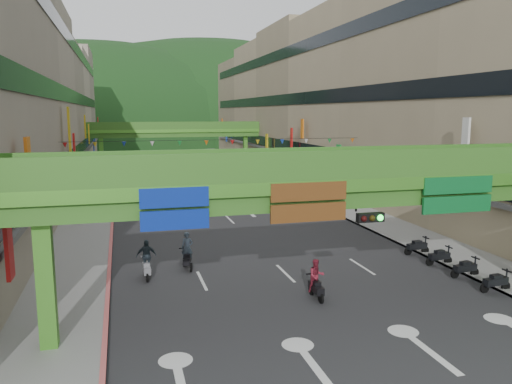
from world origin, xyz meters
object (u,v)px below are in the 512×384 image
overpass_near (362,197)px  scooter_rider_mid (316,279)px  car_yellow (171,158)px  pedestrian_red (318,194)px  scooter_rider_near (187,252)px  car_silver (159,164)px

overpass_near → scooter_rider_mid: bearing=105.2°
scooter_rider_mid → car_yellow: (-0.05, 67.01, -0.23)m
overpass_near → pedestrian_red: size_ratio=17.52×
overpass_near → scooter_rider_near: (-5.88, 8.78, -4.23)m
overpass_near → scooter_rider_mid: size_ratio=14.74×
overpass_near → scooter_rider_near: 11.38m
car_yellow → pedestrian_red: 44.66m
overpass_near → car_silver: size_ratio=6.25×
scooter_rider_mid → car_yellow: scooter_rider_mid is taller
scooter_rider_near → scooter_rider_mid: size_ratio=1.10×
overpass_near → car_silver: 59.22m
scooter_rider_mid → car_yellow: size_ratio=0.44×
car_silver → overpass_near: bearing=-90.4°
scooter_rider_near → pedestrian_red: 22.79m
scooter_rider_near → car_yellow: size_ratio=0.48×
overpass_near → scooter_rider_near: overpass_near is taller
scooter_rider_mid → car_silver: scooter_rider_mid is taller
scooter_rider_near → car_yellow: 61.19m
overpass_near → car_yellow: (-0.80, 69.76, -4.47)m
overpass_near → pedestrian_red: 27.97m
overpass_near → scooter_rider_mid: 5.10m
car_silver → car_yellow: same height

